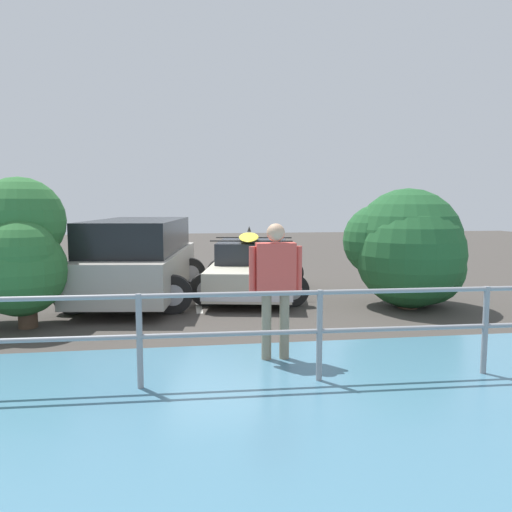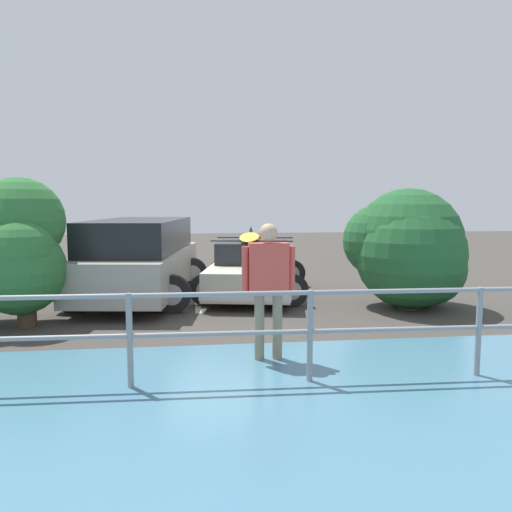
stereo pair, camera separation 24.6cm
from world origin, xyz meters
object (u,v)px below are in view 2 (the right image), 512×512
(suv_car, at_px, (140,258))
(person_bystander, at_px, (268,278))
(sedan_car, at_px, (253,269))
(bush_near_left, at_px, (408,250))
(bush_near_right, at_px, (5,253))

(suv_car, bearing_deg, person_bystander, 115.52)
(sedan_car, xyz_separation_m, person_bystander, (0.33, 4.67, 0.50))
(bush_near_left, bearing_deg, suv_car, -16.48)
(person_bystander, bearing_deg, sedan_car, -94.02)
(suv_car, relative_size, person_bystander, 2.75)
(sedan_car, bearing_deg, bush_near_right, 27.70)
(person_bystander, bearing_deg, bush_near_left, -137.71)
(person_bystander, bearing_deg, suv_car, -64.48)
(person_bystander, height_order, bush_near_left, bush_near_left)
(person_bystander, relative_size, bush_near_left, 0.76)
(person_bystander, distance_m, bush_near_right, 4.75)
(bush_near_left, distance_m, bush_near_right, 7.38)
(suv_car, xyz_separation_m, bush_near_right, (1.98, 2.19, 0.36))
(bush_near_right, bearing_deg, sedan_car, -152.30)
(person_bystander, distance_m, bush_near_left, 4.35)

